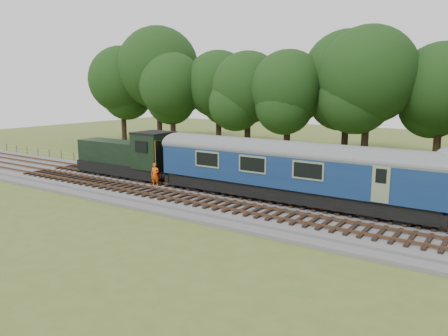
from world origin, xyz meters
The scene contains 9 objects.
ground centered at (0.00, 0.00, 0.00)m, with size 120.00×120.00×0.00m, color #4A6324.
ballast centered at (0.00, 0.00, 0.17)m, with size 70.00×7.00×0.35m, color #4C4C4F.
track_north centered at (0.00, 1.40, 0.42)m, with size 67.20×2.40×0.21m.
track_south centered at (0.00, -1.60, 0.42)m, with size 67.20×2.40×0.21m.
fence centered at (0.00, 4.50, 0.00)m, with size 64.00×0.12×1.00m, color #6B6054, non-canonical shape.
tree_line centered at (0.00, 22.00, 0.00)m, with size 70.00×8.00×18.00m, color black, non-canonical shape.
dmu_railcar centered at (4.88, 1.40, 2.61)m, with size 18.05×2.86×3.88m.
shunter_loco centered at (-9.05, 1.40, 1.97)m, with size 8.91×2.60×3.38m.
worker centered at (-5.07, 0.11, 1.19)m, with size 0.61×0.40×1.69m, color #F2580C.
Camera 1 is at (16.18, -22.58, 7.38)m, focal length 35.00 mm.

